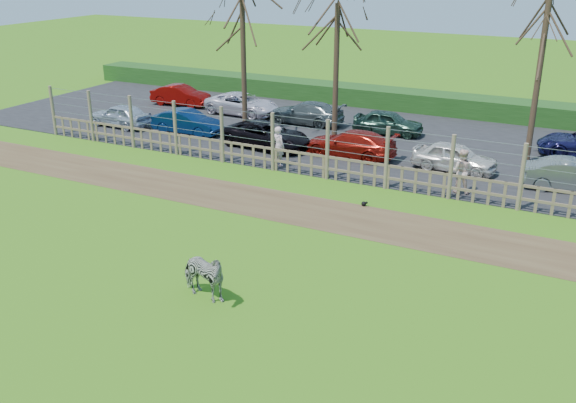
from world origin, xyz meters
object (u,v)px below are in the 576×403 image
at_px(car_8, 242,104).
at_px(car_2, 266,135).
at_px(car_1, 187,122).
at_px(car_5, 573,176).
at_px(visitor_a, 279,146).
at_px(visitor_b, 461,171).
at_px(tree_right, 543,41).
at_px(tree_left, 243,20).
at_px(crow, 364,204).
at_px(car_9, 306,113).
at_px(tree_mid, 337,39).
at_px(car_7, 181,95).
at_px(car_0, 120,115).
at_px(zebra, 202,276).
at_px(car_10, 388,122).
at_px(car_3, 351,144).
at_px(car_4, 455,157).

bearing_deg(car_8, car_2, -136.35).
height_order(car_1, car_5, same).
xyz_separation_m(visitor_a, visitor_b, (7.78, 0.15, 0.00)).
bearing_deg(tree_right, car_5, -55.71).
bearing_deg(car_1, tree_left, -63.77).
relative_size(visitor_a, crow, 7.08).
xyz_separation_m(visitor_a, car_1, (-6.54, 2.50, -0.26)).
xyz_separation_m(car_5, car_9, (-13.62, 4.68, 0.00)).
relative_size(tree_mid, car_8, 1.58).
bearing_deg(tree_mid, car_5, -12.85).
bearing_deg(visitor_b, crow, 42.55).
distance_m(tree_right, car_8, 16.47).
relative_size(tree_mid, car_7, 1.87).
xyz_separation_m(crow, car_0, (-15.51, 4.85, 0.54)).
bearing_deg(crow, tree_mid, 120.07).
bearing_deg(visitor_a, tree_mid, -76.57).
xyz_separation_m(zebra, car_2, (-5.27, 13.19, -0.06)).
relative_size(zebra, car_2, 0.38).
bearing_deg(car_10, car_2, 134.31).
height_order(visitor_a, visitor_b, same).
xyz_separation_m(car_1, car_9, (4.53, 4.53, 0.00)).
relative_size(car_1, car_5, 1.00).
bearing_deg(tree_mid, visitor_b, -33.20).
xyz_separation_m(car_3, car_8, (-8.47, 4.75, 0.00)).
xyz_separation_m(car_1, car_5, (18.15, -0.14, 0.00)).
relative_size(car_8, car_9, 1.04).
xyz_separation_m(car_1, car_8, (0.39, 4.82, 0.00)).
bearing_deg(car_1, zebra, -145.30).
xyz_separation_m(tree_left, car_4, (10.91, -1.21, -4.98)).
height_order(zebra, car_8, zebra).
relative_size(car_4, car_10, 1.00).
xyz_separation_m(car_5, car_10, (-9.02, 4.67, 0.00)).
relative_size(car_0, car_10, 1.00).
height_order(car_1, car_2, same).
distance_m(tree_right, car_1, 16.98).
distance_m(tree_right, car_7, 20.83).
xyz_separation_m(car_1, car_3, (8.86, 0.07, 0.00)).
xyz_separation_m(tree_mid, crow, (4.43, -7.65, -4.77)).
relative_size(tree_mid, tree_right, 0.93).
bearing_deg(tree_mid, car_2, -130.37).
bearing_deg(car_7, car_10, -96.32).
height_order(visitor_a, car_0, visitor_a).
bearing_deg(tree_left, visitor_b, -17.64).
height_order(zebra, car_0, zebra).
xyz_separation_m(zebra, visitor_a, (-3.50, 11.04, 0.20)).
bearing_deg(visitor_b, tree_left, -21.28).
xyz_separation_m(car_8, car_9, (4.14, -0.29, 0.00)).
height_order(car_0, car_4, same).
relative_size(visitor_a, car_0, 0.49).
height_order(zebra, crow, zebra).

